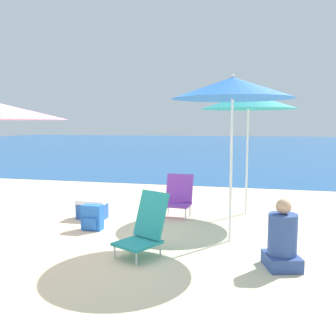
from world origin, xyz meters
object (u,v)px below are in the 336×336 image
object	(u,v)px
beach_umbrella_teal	(248,101)
beach_chair_purple	(178,196)
beach_umbrella_blue	(233,88)
backpack_blue	(92,218)
water_bottle	(159,204)
beach_chair_teal	(145,228)
person_seated_near	(282,241)
cooler_box	(92,209)

from	to	relation	value
beach_umbrella_teal	beach_chair_purple	bearing A→B (deg)	-157.54
beach_umbrella_blue	beach_chair_purple	world-z (taller)	beach_umbrella_blue
backpack_blue	water_bottle	world-z (taller)	backpack_blue
beach_chair_purple	water_bottle	size ratio (longest dim) A/B	3.03
beach_chair_purple	water_bottle	bearing A→B (deg)	139.59
beach_umbrella_teal	beach_chair_purple	size ratio (longest dim) A/B	2.98
beach_chair_teal	person_seated_near	world-z (taller)	person_seated_near
beach_chair_teal	water_bottle	xyz separation A→B (m)	(-0.48, 2.51, -0.26)
beach_chair_purple	water_bottle	xyz separation A→B (m)	(-0.48, 0.45, -0.28)
beach_chair_purple	beach_chair_teal	distance (m)	2.06
beach_chair_purple	beach_chair_teal	bearing A→B (deg)	-87.11
beach_umbrella_teal	water_bottle	world-z (taller)	beach_umbrella_teal
beach_chair_teal	water_bottle	size ratio (longest dim) A/B	3.20
person_seated_near	cooler_box	xyz separation A→B (m)	(-3.14, 1.58, -0.16)
water_bottle	beach_chair_purple	bearing A→B (deg)	-43.19
beach_chair_teal	cooler_box	distance (m)	2.12
backpack_blue	cooler_box	xyz separation A→B (m)	(-0.31, 0.65, -0.03)
backpack_blue	cooler_box	distance (m)	0.72
water_bottle	cooler_box	distance (m)	1.38
cooler_box	water_bottle	bearing A→B (deg)	45.01
person_seated_near	beach_chair_purple	bearing A→B (deg)	112.02
beach_chair_purple	cooler_box	distance (m)	1.55
beach_umbrella_blue	water_bottle	size ratio (longest dim) A/B	9.40
cooler_box	beach_umbrella_teal	bearing A→B (deg)	21.12
beach_umbrella_blue	backpack_blue	world-z (taller)	beach_umbrella_blue
backpack_blue	cooler_box	bearing A→B (deg)	115.14
beach_umbrella_teal	cooler_box	size ratio (longest dim) A/B	4.41
beach_chair_purple	beach_chair_teal	world-z (taller)	beach_chair_teal
water_bottle	cooler_box	bearing A→B (deg)	-134.99
beach_umbrella_blue	water_bottle	bearing A→B (deg)	131.53
beach_chair_purple	backpack_blue	bearing A→B (deg)	-131.33
cooler_box	beach_umbrella_blue	bearing A→B (deg)	-16.27
beach_umbrella_blue	water_bottle	distance (m)	3.06
beach_umbrella_teal	beach_chair_teal	size ratio (longest dim) A/B	2.82
person_seated_near	water_bottle	size ratio (longest dim) A/B	3.29
beach_chair_teal	backpack_blue	xyz separation A→B (m)	(-1.15, 0.88, -0.16)
beach_umbrella_blue	person_seated_near	xyz separation A→B (m)	(0.67, -0.86, -1.83)
beach_umbrella_teal	person_seated_near	bearing A→B (deg)	-79.18
backpack_blue	beach_chair_teal	bearing A→B (deg)	-37.61
beach_chair_purple	beach_umbrella_teal	bearing A→B (deg)	25.23
beach_umbrella_blue	cooler_box	distance (m)	3.25
person_seated_near	backpack_blue	bearing A→B (deg)	145.08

